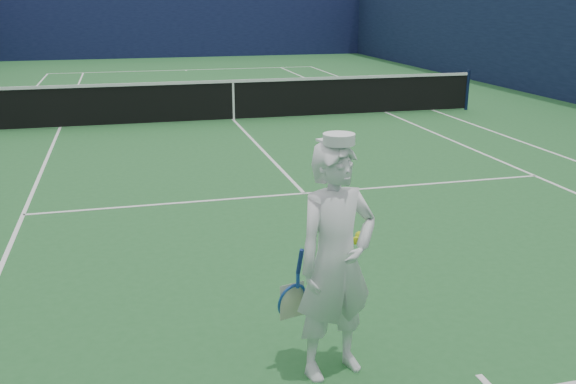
% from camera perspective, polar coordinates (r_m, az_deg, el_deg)
% --- Properties ---
extents(ground, '(80.00, 80.00, 0.00)m').
position_cam_1_polar(ground, '(16.08, -4.83, 6.35)').
color(ground, '#24602C').
rests_on(ground, ground).
extents(court_markings, '(11.03, 23.83, 0.01)m').
position_cam_1_polar(court_markings, '(16.08, -4.83, 6.36)').
color(court_markings, white).
rests_on(court_markings, ground).
extents(windscreen_fence, '(20.12, 36.12, 4.00)m').
position_cam_1_polar(windscreen_fence, '(15.84, -5.01, 13.48)').
color(windscreen_fence, '#10163C').
rests_on(windscreen_fence, ground).
extents(tennis_net, '(12.88, 0.09, 1.07)m').
position_cam_1_polar(tennis_net, '(15.99, -4.88, 8.30)').
color(tennis_net, '#141E4C').
rests_on(tennis_net, ground).
extents(tennis_player, '(0.88, 0.63, 1.98)m').
position_cam_1_polar(tennis_player, '(5.04, 4.28, -6.17)').
color(tennis_player, white).
rests_on(tennis_player, ground).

